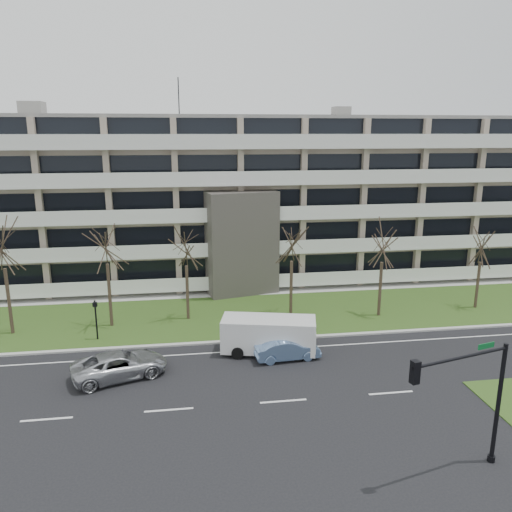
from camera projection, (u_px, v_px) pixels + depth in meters
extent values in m
plane|color=black|center=(283.00, 401.00, 26.45)|extent=(160.00, 160.00, 0.00)
cube|color=#33551C|center=(251.00, 314.00, 38.92)|extent=(90.00, 10.00, 0.06)
cube|color=#B2B2AD|center=(260.00, 340.00, 34.11)|extent=(90.00, 0.35, 0.12)
cube|color=#B2B2AD|center=(242.00, 292.00, 44.20)|extent=(90.00, 2.00, 0.08)
cube|color=white|center=(264.00, 350.00, 32.69)|extent=(90.00, 0.12, 0.01)
cube|color=tan|center=(234.00, 198.00, 49.11)|extent=(60.00, 12.00, 15.00)
cube|color=gray|center=(233.00, 118.00, 47.25)|extent=(60.50, 12.50, 0.30)
cube|color=#4C4742|center=(242.00, 243.00, 43.12)|extent=(6.39, 3.69, 9.00)
cube|color=black|center=(243.00, 272.00, 43.53)|extent=(4.92, 1.19, 3.50)
cube|color=gray|center=(32.00, 108.00, 44.56)|extent=(2.00, 2.00, 1.20)
cylinder|color=black|center=(179.00, 97.00, 46.10)|extent=(0.10, 0.10, 3.50)
cube|color=black|center=(241.00, 267.00, 44.64)|extent=(58.00, 0.10, 1.80)
cube|color=white|center=(242.00, 285.00, 44.35)|extent=(58.00, 1.40, 0.22)
cube|color=white|center=(243.00, 281.00, 43.58)|extent=(58.00, 0.08, 1.00)
cube|color=black|center=(241.00, 234.00, 43.91)|extent=(58.00, 0.10, 1.80)
cube|color=white|center=(242.00, 253.00, 43.62)|extent=(58.00, 1.40, 0.22)
cube|color=white|center=(243.00, 248.00, 42.85)|extent=(58.00, 0.08, 1.00)
cube|color=black|center=(240.00, 200.00, 43.18)|extent=(58.00, 0.10, 1.80)
cube|color=white|center=(241.00, 219.00, 42.89)|extent=(58.00, 1.40, 0.22)
cube|color=white|center=(242.00, 213.00, 42.12)|extent=(58.00, 0.08, 1.00)
cube|color=black|center=(240.00, 165.00, 42.45)|extent=(58.00, 0.10, 1.80)
cube|color=white|center=(241.00, 184.00, 42.17)|extent=(58.00, 1.40, 0.22)
cube|color=white|center=(242.00, 177.00, 41.40)|extent=(58.00, 0.08, 1.00)
cube|color=black|center=(240.00, 129.00, 41.73)|extent=(58.00, 0.10, 1.80)
cube|color=white|center=(241.00, 148.00, 41.44)|extent=(58.00, 1.40, 0.22)
cube|color=white|center=(242.00, 140.00, 40.67)|extent=(58.00, 0.08, 1.00)
imported|color=#B2B4BA|center=(120.00, 365.00, 28.90)|extent=(5.93, 4.11, 1.51)
imported|color=#6E90C0|center=(287.00, 349.00, 31.22)|extent=(4.23, 1.80, 1.36)
cube|color=silver|center=(268.00, 334.00, 31.99)|extent=(6.31, 3.51, 2.10)
cube|color=black|center=(269.00, 325.00, 31.84)|extent=(5.84, 3.25, 0.77)
cube|color=silver|center=(312.00, 338.00, 31.79)|extent=(0.86, 2.13, 1.32)
cylinder|color=black|center=(238.00, 353.00, 31.29)|extent=(0.82, 0.45, 0.77)
cylinder|color=black|center=(242.00, 339.00, 33.43)|extent=(0.82, 0.45, 0.77)
cylinder|color=black|center=(297.00, 355.00, 30.98)|extent=(0.82, 0.45, 0.77)
cylinder|color=black|center=(298.00, 341.00, 33.11)|extent=(0.82, 0.45, 0.77)
cylinder|color=black|center=(491.00, 458.00, 21.61)|extent=(0.33, 0.33, 0.28)
cylinder|color=black|center=(498.00, 404.00, 20.97)|extent=(0.18, 0.18, 5.51)
cylinder|color=black|center=(461.00, 358.00, 19.46)|extent=(4.66, 1.30, 0.13)
cube|color=black|center=(415.00, 372.00, 18.68)|extent=(0.36, 0.36, 0.92)
sphere|color=red|center=(416.00, 365.00, 18.61)|extent=(0.18, 0.18, 0.18)
sphere|color=orange|center=(415.00, 372.00, 18.68)|extent=(0.18, 0.18, 0.18)
sphere|color=green|center=(414.00, 379.00, 18.76)|extent=(0.18, 0.18, 0.18)
cube|color=#0C5926|center=(486.00, 346.00, 19.87)|extent=(0.81, 0.24, 0.23)
cylinder|color=black|center=(96.00, 320.00, 33.90)|extent=(0.11, 0.11, 2.85)
cube|color=black|center=(95.00, 305.00, 33.62)|extent=(0.30, 0.26, 0.30)
sphere|color=red|center=(95.00, 305.00, 33.62)|extent=(0.13, 0.13, 0.13)
cylinder|color=#382B21|center=(9.00, 302.00, 34.70)|extent=(0.24, 0.24, 4.79)
cylinder|color=#382B21|center=(110.00, 295.00, 36.09)|extent=(0.24, 0.24, 4.73)
cylinder|color=#382B21|center=(187.00, 293.00, 37.51)|extent=(0.24, 0.24, 4.21)
cylinder|color=#382B21|center=(291.00, 288.00, 38.54)|extent=(0.24, 0.24, 4.30)
cylinder|color=#382B21|center=(380.00, 289.00, 38.21)|extent=(0.24, 0.24, 4.30)
cylinder|color=#382B21|center=(477.00, 285.00, 39.99)|extent=(0.24, 0.24, 3.85)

